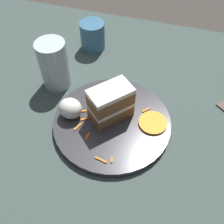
{
  "coord_description": "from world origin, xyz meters",
  "views": [
    {
      "loc": [
        0.1,
        -0.36,
        0.54
      ],
      "look_at": [
        -0.01,
        -0.01,
        0.08
      ],
      "focal_mm": 42.0,
      "sensor_mm": 36.0,
      "label": 1
    }
  ],
  "objects_px": {
    "cake_slice": "(111,104)",
    "coffee_mug": "(93,35)",
    "drinking_glass": "(55,67)",
    "orange_garnish": "(153,123)",
    "plate": "(112,122)",
    "cream_dollop": "(70,108)"
  },
  "relations": [
    {
      "from": "cake_slice",
      "to": "orange_garnish",
      "type": "bearing_deg",
      "value": -134.55
    },
    {
      "from": "cake_slice",
      "to": "orange_garnish",
      "type": "relative_size",
      "value": 1.62
    },
    {
      "from": "cake_slice",
      "to": "drinking_glass",
      "type": "bearing_deg",
      "value": 17.5
    },
    {
      "from": "plate",
      "to": "cake_slice",
      "type": "distance_m",
      "value": 0.05
    },
    {
      "from": "plate",
      "to": "cake_slice",
      "type": "height_order",
      "value": "cake_slice"
    },
    {
      "from": "cream_dollop",
      "to": "coffee_mug",
      "type": "distance_m",
      "value": 0.29
    },
    {
      "from": "cream_dollop",
      "to": "coffee_mug",
      "type": "height_order",
      "value": "coffee_mug"
    },
    {
      "from": "plate",
      "to": "orange_garnish",
      "type": "xyz_separation_m",
      "value": [
        0.09,
        0.02,
        0.01
      ]
    },
    {
      "from": "orange_garnish",
      "to": "cream_dollop",
      "type": "bearing_deg",
      "value": -170.66
    },
    {
      "from": "coffee_mug",
      "to": "drinking_glass",
      "type": "bearing_deg",
      "value": -102.78
    },
    {
      "from": "plate",
      "to": "coffee_mug",
      "type": "relative_size",
      "value": 3.3
    },
    {
      "from": "cream_dollop",
      "to": "drinking_glass",
      "type": "bearing_deg",
      "value": 129.15
    },
    {
      "from": "drinking_glass",
      "to": "coffee_mug",
      "type": "relative_size",
      "value": 1.56
    },
    {
      "from": "cake_slice",
      "to": "orange_garnish",
      "type": "distance_m",
      "value": 0.11
    },
    {
      "from": "plate",
      "to": "drinking_glass",
      "type": "bearing_deg",
      "value": 153.23
    },
    {
      "from": "cake_slice",
      "to": "coffee_mug",
      "type": "relative_size",
      "value": 1.29
    },
    {
      "from": "plate",
      "to": "coffee_mug",
      "type": "height_order",
      "value": "coffee_mug"
    },
    {
      "from": "plate",
      "to": "cake_slice",
      "type": "bearing_deg",
      "value": 119.91
    },
    {
      "from": "cake_slice",
      "to": "drinking_glass",
      "type": "xyz_separation_m",
      "value": [
        -0.18,
        0.08,
        -0.0
      ]
    },
    {
      "from": "cake_slice",
      "to": "coffee_mug",
      "type": "xyz_separation_m",
      "value": [
        -0.14,
        0.26,
        -0.02
      ]
    },
    {
      "from": "cake_slice",
      "to": "orange_garnish",
      "type": "height_order",
      "value": "cake_slice"
    },
    {
      "from": "cake_slice",
      "to": "cream_dollop",
      "type": "distance_m",
      "value": 0.1
    }
  ]
}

